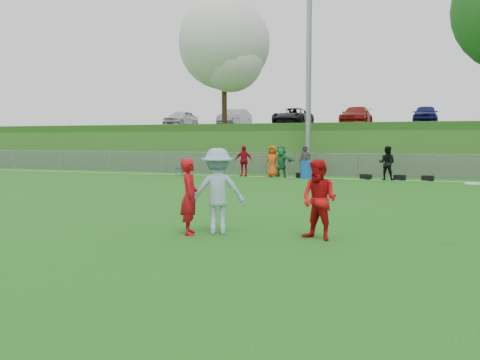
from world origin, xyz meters
The scene contains 16 objects.
ground centered at (0.00, 0.00, 0.00)m, with size 120.00×120.00×0.00m, color #175912.
sideline_far centered at (0.00, 18.00, 0.01)m, with size 60.00×0.10×0.01m, color white.
fence centered at (0.00, 20.00, 0.65)m, with size 58.00×0.06×1.30m.
light_pole centered at (-3.00, 20.80, 6.71)m, with size 1.20×0.40×12.15m.
berm centered at (0.00, 31.00, 1.50)m, with size 120.00×18.00×3.00m, color #205718.
parking_lot centered at (0.00, 33.00, 3.05)m, with size 120.00×12.00×0.10m, color black.
tree_white_flowering centered at (-9.84, 24.92, 8.32)m, with size 6.30×6.30×8.78m.
car_row centered at (-1.17, 32.00, 3.82)m, with size 32.04×5.18×1.44m.
spectator_row centered at (-2.90, 18.00, 0.85)m, with size 8.62×0.74×1.69m.
gear_bags centered at (0.99, 18.10, 0.13)m, with size 6.97×0.46×0.26m.
player_red_left centered at (-0.60, 0.63, 0.81)m, with size 0.59×0.39×1.62m, color #B50C14.
player_red_center centered at (2.10, 1.01, 0.81)m, with size 0.79×0.61×1.62m, color red.
player_blue centered at (-0.08, 0.94, 0.92)m, with size 1.18×0.68×1.83m, color #8EB1C5.
frisbee centered at (4.90, 1.02, 1.22)m, with size 0.27×0.27×0.02m.
recycling_bin centered at (-2.29, 17.52, 0.45)m, with size 0.61×0.61×0.91m, color #1052B1.
camp_chair centered at (-9.31, 17.22, 0.28)m, with size 0.64×0.65×0.95m.
Camera 1 is at (4.43, -9.47, 2.01)m, focal length 40.00 mm.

